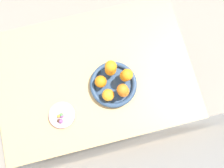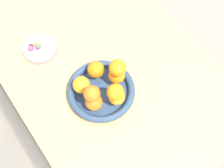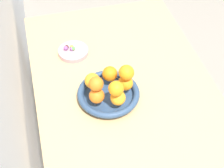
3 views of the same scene
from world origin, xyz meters
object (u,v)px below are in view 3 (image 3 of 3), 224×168
Objects in this scene: dining_table at (122,92)px; orange_2 at (92,81)px; candy_ball_1 at (73,48)px; fruit_bowl at (108,94)px; orange_0 at (126,83)px; candy_ball_0 at (67,47)px; candy_ball_2 at (66,48)px; candy_ball_3 at (72,47)px; orange_1 at (110,74)px; orange_3 at (97,96)px; candy_dish at (73,52)px; candy_ball_4 at (72,49)px; orange_4 at (118,98)px; orange_7 at (116,89)px; orange_5 at (126,73)px; orange_6 at (96,84)px.

orange_2 reaches higher than dining_table.
orange_2 is 0.27m from candy_ball_1.
orange_0 is at bearing -91.12° from fruit_bowl.
candy_ball_0 is 0.88× the size of candy_ball_2.
orange_0 is 0.37m from candy_ball_3.
orange_1 is at bearing -149.67° from candy_ball_2.
orange_2 is at bearing -171.75° from candy_ball_3.
fruit_bowl is 14.06× the size of candy_ball_0.
candy_dish is at bearing 6.16° from orange_3.
candy_ball_3 is at bearing 6.38° from orange_3.
candy_ball_3 is 0.94× the size of candy_ball_4.
orange_4 reaches higher than candy_ball_2.
orange_7 is (-0.12, -0.07, 0.06)m from orange_2.
orange_6 is at bearing 102.34° from orange_5.
orange_1 reaches higher than candy_ball_3.
candy_ball_3 is (0.32, 0.10, 0.01)m from fruit_bowl.
orange_0 reaches higher than orange_4.
fruit_bowl is at bearing -162.97° from candy_ball_1.
orange_4 is 0.97× the size of orange_5.
orange_0 is 3.25× the size of candy_ball_1.
orange_0 reaches higher than candy_ball_1.
orange_3 is at bearing 63.64° from orange_7.
orange_6 is at bearing 140.86° from orange_1.
orange_2 reaches higher than candy_ball_3.
orange_4 is 3.19× the size of candy_ball_1.
candy_ball_4 is (-0.02, 0.00, 0.00)m from candy_ball_3.
dining_table is 0.29m from candy_dish.
orange_3 is 1.06× the size of orange_6.
orange_6 is (-0.13, 0.14, 0.22)m from dining_table.
candy_ball_1 reaches higher than candy_dish.
orange_2 is 0.27m from candy_ball_4.
candy_dish is 0.04m from candy_ball_0.
orange_1 is at bearing -4.16° from orange_7.
dining_table is 0.30m from candy_ball_4.
fruit_bowl is at bearing 16.88° from orange_4.
candy_dish is 2.34× the size of orange_4.
candy_ball_4 is at bearing -110.57° from candy_ball_2.
orange_5 is 1.07× the size of orange_6.
fruit_bowl is 0.09m from orange_0.
orange_3 is at bearing -173.84° from candy_dish.
orange_4 reaches higher than candy_ball_3.
candy_ball_1 is (0.21, 0.18, 0.12)m from dining_table.
orange_0 is 0.11m from orange_7.
orange_4 reaches higher than candy_ball_4.
candy_ball_4 is (-0.00, 0.01, -0.00)m from candy_ball_1.
orange_3 is 3.89× the size of candy_ball_3.
orange_1 is 0.13m from orange_3.
candy_ball_1 reaches higher than candy_ball_3.
dining_table is 65.44× the size of candy_ball_4.
orange_3 reaches higher than fruit_bowl.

